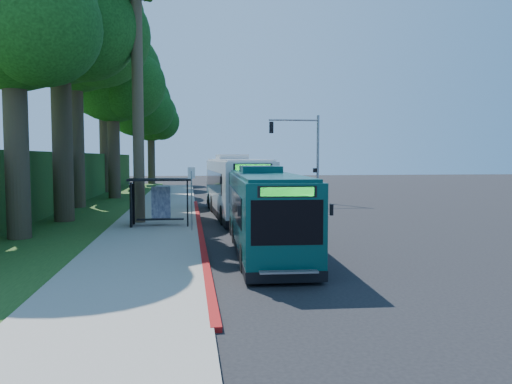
{
  "coord_description": "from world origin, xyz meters",
  "views": [
    {
      "loc": [
        -5.55,
        -29.14,
        3.65
      ],
      "look_at": [
        -1.45,
        1.0,
        1.53
      ],
      "focal_mm": 35.0,
      "sensor_mm": 36.0,
      "label": 1
    }
  ],
  "objects": [
    {
      "name": "tree_0",
      "position": [
        -12.4,
        -0.02,
        11.2
      ],
      "size": [
        8.4,
        8.0,
        15.7
      ],
      "color": "#382B1E",
      "rests_on": "ground"
    },
    {
      "name": "teal_bus",
      "position": [
        -2.6,
        -9.97,
        1.6
      ],
      "size": [
        2.79,
        11.1,
        3.28
      ],
      "rotation": [
        0.0,
        0.0,
        -0.04
      ],
      "color": "#0A3936",
      "rests_on": "ground"
    },
    {
      "name": "pickup",
      "position": [
        0.46,
        8.8,
        0.83
      ],
      "size": [
        3.62,
        6.3,
        1.65
      ],
      "primitive_type": "imported",
      "rotation": [
        0.0,
        0.0,
        0.15
      ],
      "color": "white",
      "rests_on": "ground"
    },
    {
      "name": "white_bus",
      "position": [
        -2.6,
        1.9,
        1.87
      ],
      "size": [
        3.21,
        12.97,
        3.84
      ],
      "rotation": [
        0.0,
        0.0,
        0.04
      ],
      "color": "silver",
      "rests_on": "ground"
    },
    {
      "name": "sidewalk",
      "position": [
        -7.3,
        0.0,
        0.06
      ],
      "size": [
        4.5,
        70.0,
        0.12
      ],
      "primitive_type": "cube",
      "color": "gray",
      "rests_on": "ground"
    },
    {
      "name": "tree_3",
      "position": [
        -13.88,
        23.98,
        11.98
      ],
      "size": [
        10.08,
        9.6,
        17.28
      ],
      "color": "#382B1E",
      "rests_on": "ground"
    },
    {
      "name": "tree_6",
      "position": [
        -12.91,
        -6.01,
        9.71
      ],
      "size": [
        7.56,
        7.2,
        13.74
      ],
      "color": "#382B1E",
      "rests_on": "ground"
    },
    {
      "name": "bus_shelter",
      "position": [
        -7.26,
        -2.86,
        1.81
      ],
      "size": [
        3.2,
        1.51,
        2.55
      ],
      "color": "black",
      "rests_on": "ground"
    },
    {
      "name": "ground",
      "position": [
        0.0,
        0.0,
        0.0
      ],
      "size": [
        140.0,
        140.0,
        0.0
      ],
      "primitive_type": "plane",
      "color": "black",
      "rests_on": "ground"
    },
    {
      "name": "tree_5",
      "position": [
        -10.41,
        39.99,
        8.96
      ],
      "size": [
        7.35,
        7.0,
        12.86
      ],
      "color": "#382B1E",
      "rests_on": "ground"
    },
    {
      "name": "stop_sign_pole",
      "position": [
        -5.4,
        -5.0,
        2.08
      ],
      "size": [
        0.35,
        0.06,
        3.17
      ],
      "color": "gray",
      "rests_on": "ground"
    },
    {
      "name": "tree_1",
      "position": [
        -13.37,
        7.98,
        12.73
      ],
      "size": [
        10.5,
        10.0,
        18.26
      ],
      "color": "#382B1E",
      "rests_on": "ground"
    },
    {
      "name": "tree_4",
      "position": [
        -11.4,
        31.98,
        9.73
      ],
      "size": [
        8.4,
        8.0,
        14.14
      ],
      "color": "#382B1E",
      "rests_on": "ground"
    },
    {
      "name": "tree_2",
      "position": [
        -11.89,
        15.98,
        10.48
      ],
      "size": [
        8.82,
        8.4,
        15.12
      ],
      "color": "#382B1E",
      "rests_on": "ground"
    },
    {
      "name": "red_curb",
      "position": [
        -5.0,
        -4.0,
        0.07
      ],
      "size": [
        0.25,
        30.0,
        0.13
      ],
      "primitive_type": "cube",
      "color": "maroon",
      "rests_on": "ground"
    },
    {
      "name": "grass_verge",
      "position": [
        -13.0,
        5.0,
        0.03
      ],
      "size": [
        8.0,
        70.0,
        0.06
      ],
      "primitive_type": "cube",
      "color": "#234719",
      "rests_on": "ground"
    },
    {
      "name": "traffic_signal_pole",
      "position": [
        3.78,
        10.0,
        4.42
      ],
      "size": [
        4.1,
        0.3,
        7.0
      ],
      "color": "gray",
      "rests_on": "ground"
    }
  ]
}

